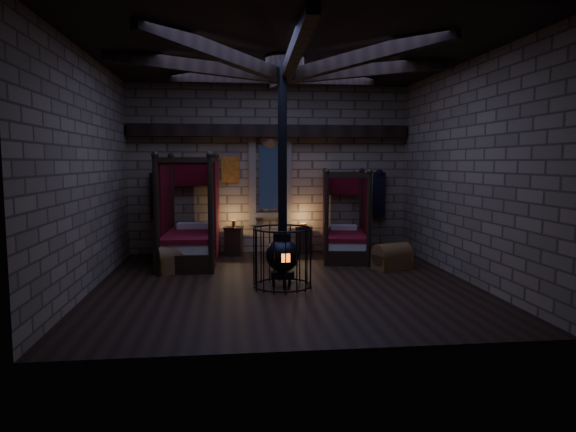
{
  "coord_description": "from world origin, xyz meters",
  "views": [
    {
      "loc": [
        -1.03,
        -9.47,
        2.29
      ],
      "look_at": [
        0.13,
        0.6,
        1.22
      ],
      "focal_mm": 32.0,
      "sensor_mm": 36.0,
      "label": 1
    }
  ],
  "objects": [
    {
      "name": "bed_right",
      "position": [
        1.7,
        2.43,
        0.5
      ],
      "size": [
        1.33,
        2.09,
        2.04
      ],
      "rotation": [
        0.0,
        0.0,
        -0.17
      ],
      "color": "black",
      "rests_on": "ground"
    },
    {
      "name": "trunk_right",
      "position": [
        2.43,
        1.06,
        0.25
      ],
      "size": [
        0.89,
        0.73,
        0.57
      ],
      "rotation": [
        0.0,
        0.0,
        0.36
      ],
      "color": "brown",
      "rests_on": "ground"
    },
    {
      "name": "room",
      "position": [
        -0.0,
        0.09,
        3.74
      ],
      "size": [
        7.02,
        7.02,
        4.29
      ],
      "color": "black",
      "rests_on": "ground"
    },
    {
      "name": "trunk_left",
      "position": [
        -2.14,
        1.25,
        0.27
      ],
      "size": [
        0.96,
        0.82,
        0.61
      ],
      "rotation": [
        0.0,
        0.0,
        0.43
      ],
      "color": "brown",
      "rests_on": "ground"
    },
    {
      "name": "nightstand_left",
      "position": [
        -0.93,
        3.06,
        0.36
      ],
      "size": [
        0.52,
        0.5,
        0.86
      ],
      "rotation": [
        0.0,
        0.0,
        -0.2
      ],
      "color": "black",
      "rests_on": "ground"
    },
    {
      "name": "stove",
      "position": [
        -0.08,
        -0.31,
        0.65
      ],
      "size": [
        1.08,
        1.08,
        4.05
      ],
      "rotation": [
        0.0,
        0.0,
        0.09
      ],
      "color": "black",
      "rests_on": "ground"
    },
    {
      "name": "bed_left",
      "position": [
        -1.91,
        2.18,
        0.59
      ],
      "size": [
        1.28,
        2.32,
        2.38
      ],
      "rotation": [
        0.0,
        0.0,
        -0.03
      ],
      "color": "black",
      "rests_on": "ground"
    },
    {
      "name": "nightstand_right",
      "position": [
        0.81,
        3.15,
        0.35
      ],
      "size": [
        0.47,
        0.45,
        0.75
      ],
      "rotation": [
        0.0,
        0.0,
        -0.09
      ],
      "color": "black",
      "rests_on": "ground"
    }
  ]
}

